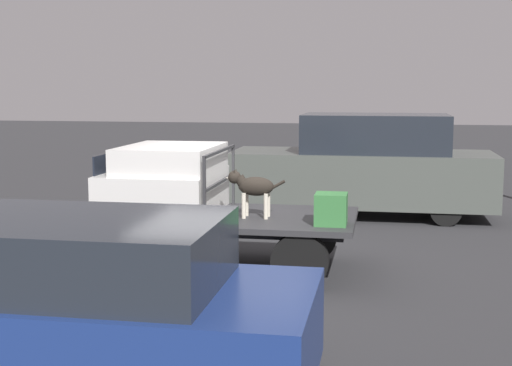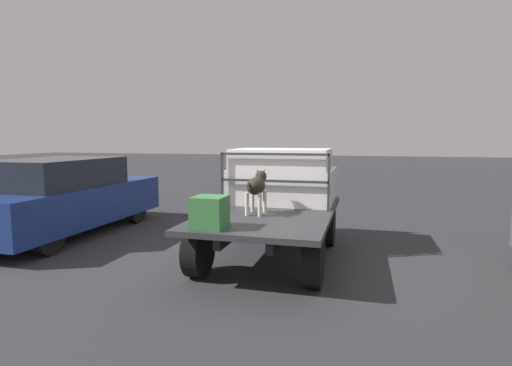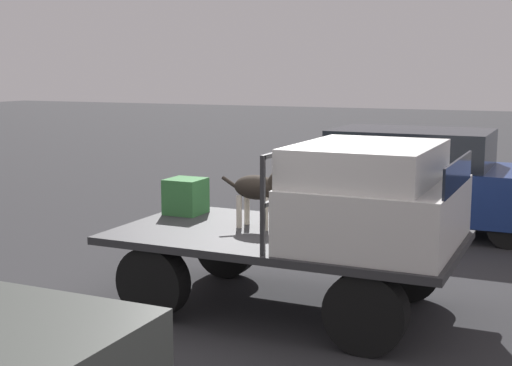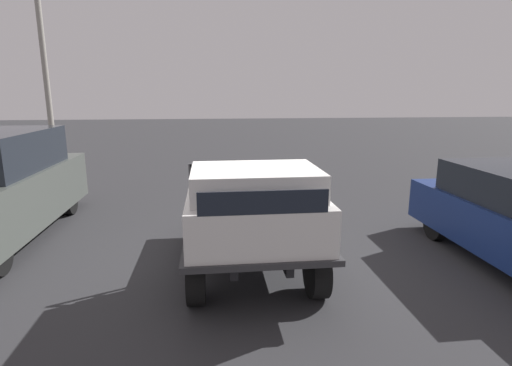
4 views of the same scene
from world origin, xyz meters
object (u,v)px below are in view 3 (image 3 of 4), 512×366
(cargo_crate, at_px, (186,196))
(flatbed_truck, at_px, (285,255))
(parked_sedan, at_px, (421,179))
(dog, at_px, (261,188))

(cargo_crate, bearing_deg, flatbed_truck, -18.40)
(flatbed_truck, bearing_deg, parked_sedan, 83.68)
(cargo_crate, distance_m, parked_sedan, 4.47)
(cargo_crate, height_order, parked_sedan, parked_sedan)
(flatbed_truck, bearing_deg, cargo_crate, 161.60)
(flatbed_truck, height_order, cargo_crate, cargo_crate)
(dog, relative_size, cargo_crate, 2.02)
(parked_sedan, bearing_deg, cargo_crate, -109.69)
(flatbed_truck, xyz_separation_m, dog, (-0.35, 0.16, 0.67))
(flatbed_truck, height_order, parked_sedan, parked_sedan)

